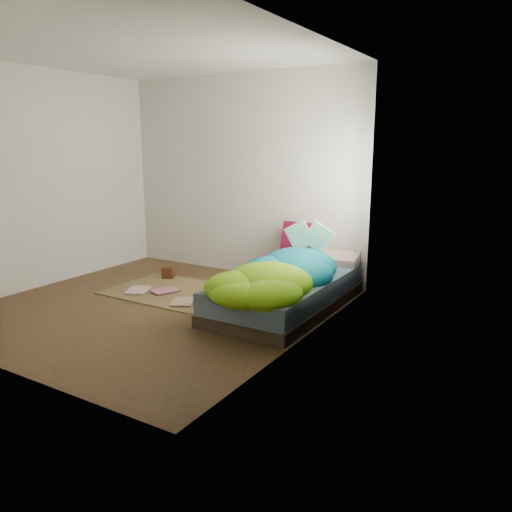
# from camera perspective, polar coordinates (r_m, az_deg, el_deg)

# --- Properties ---
(ground) EXTENTS (3.50, 3.50, 0.00)m
(ground) POSITION_cam_1_polar(r_m,az_deg,el_deg) (5.51, -11.46, -5.75)
(ground) COLOR #3C2D17
(ground) RESTS_ON ground
(room_walls) EXTENTS (3.54, 3.54, 2.62)m
(room_walls) POSITION_cam_1_polar(r_m,az_deg,el_deg) (5.23, -12.10, 11.39)
(room_walls) COLOR silver
(room_walls) RESTS_ON ground
(bed) EXTENTS (1.00, 2.00, 0.34)m
(bed) POSITION_cam_1_polar(r_m,az_deg,el_deg) (5.35, 3.52, -4.19)
(bed) COLOR #362C1D
(bed) RESTS_ON ground
(duvet) EXTENTS (0.96, 1.84, 0.34)m
(duvet) POSITION_cam_1_polar(r_m,az_deg,el_deg) (5.07, 2.43, -1.12)
(duvet) COLOR navy
(duvet) RESTS_ON bed
(rug) EXTENTS (1.60, 1.10, 0.01)m
(rug) POSITION_cam_1_polar(r_m,az_deg,el_deg) (5.99, -8.99, -4.06)
(rug) COLOR brown
(rug) RESTS_ON ground
(pillow_floral) EXTENTS (0.55, 0.38, 0.12)m
(pillow_floral) POSITION_cam_1_polar(r_m,az_deg,el_deg) (5.92, 9.12, -0.35)
(pillow_floral) COLOR beige
(pillow_floral) RESTS_ON bed
(pillow_magenta) EXTENTS (0.46, 0.18, 0.45)m
(pillow_magenta) POSITION_cam_1_polar(r_m,az_deg,el_deg) (6.09, 5.08, 1.73)
(pillow_magenta) COLOR #54051F
(pillow_magenta) RESTS_ON bed
(open_book) EXTENTS (0.45, 0.17, 0.27)m
(open_book) POSITION_cam_1_polar(r_m,az_deg,el_deg) (5.55, 6.06, 3.25)
(open_book) COLOR green
(open_book) RESTS_ON duvet
(wooden_box) EXTENTS (0.19, 0.19, 0.14)m
(wooden_box) POSITION_cam_1_polar(r_m,az_deg,el_deg) (6.60, -9.97, -1.83)
(wooden_box) COLOR #3A150D
(wooden_box) RESTS_ON rug
(floor_book_a) EXTENTS (0.36, 0.40, 0.02)m
(floor_book_a) POSITION_cam_1_polar(r_m,az_deg,el_deg) (6.11, -14.41, -3.80)
(floor_book_a) COLOR silver
(floor_book_a) RESTS_ON rug
(floor_book_b) EXTENTS (0.32, 0.36, 0.03)m
(floor_book_b) POSITION_cam_1_polar(r_m,az_deg,el_deg) (6.07, -10.83, -3.71)
(floor_book_b) COLOR #D27996
(floor_book_b) RESTS_ON rug
(floor_book_c) EXTENTS (0.35, 0.39, 0.02)m
(floor_book_c) POSITION_cam_1_polar(r_m,az_deg,el_deg) (5.57, -9.57, -5.20)
(floor_book_c) COLOR tan
(floor_book_c) RESTS_ON rug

